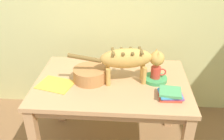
{
  "coord_description": "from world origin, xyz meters",
  "views": [
    {
      "loc": [
        0.24,
        -0.47,
        1.77
      ],
      "look_at": [
        0.12,
        1.25,
        0.83
      ],
      "focal_mm": 39.97,
      "sensor_mm": 36.0,
      "label": 1
    }
  ],
  "objects_px": {
    "saucer_bowl": "(155,79)",
    "magazine": "(56,84)",
    "cat": "(130,59)",
    "wicker_basket": "(90,74)",
    "dining_table": "(112,90)",
    "book_stack": "(170,94)",
    "coffee_mug": "(156,72)"
  },
  "relations": [
    {
      "from": "cat",
      "to": "coffee_mug",
      "type": "xyz_separation_m",
      "value": [
        0.22,
        0.03,
        -0.13
      ]
    },
    {
      "from": "book_stack",
      "to": "wicker_basket",
      "type": "relative_size",
      "value": 0.67
    },
    {
      "from": "saucer_bowl",
      "to": "wicker_basket",
      "type": "relative_size",
      "value": 0.71
    },
    {
      "from": "dining_table",
      "to": "saucer_bowl",
      "type": "relative_size",
      "value": 6.4
    },
    {
      "from": "cat",
      "to": "magazine",
      "type": "bearing_deg",
      "value": -90.34
    },
    {
      "from": "cat",
      "to": "wicker_basket",
      "type": "bearing_deg",
      "value": -99.41
    },
    {
      "from": "cat",
      "to": "saucer_bowl",
      "type": "distance_m",
      "value": 0.28
    },
    {
      "from": "wicker_basket",
      "to": "dining_table",
      "type": "bearing_deg",
      "value": 0.11
    },
    {
      "from": "coffee_mug",
      "to": "book_stack",
      "type": "xyz_separation_m",
      "value": [
        0.08,
        -0.23,
        -0.04
      ]
    },
    {
      "from": "wicker_basket",
      "to": "book_stack",
      "type": "bearing_deg",
      "value": -18.3
    },
    {
      "from": "coffee_mug",
      "to": "wicker_basket",
      "type": "height_order",
      "value": "coffee_mug"
    },
    {
      "from": "magazine",
      "to": "wicker_basket",
      "type": "relative_size",
      "value": 0.99
    },
    {
      "from": "dining_table",
      "to": "coffee_mug",
      "type": "bearing_deg",
      "value": 5.17
    },
    {
      "from": "dining_table",
      "to": "wicker_basket",
      "type": "height_order",
      "value": "wicker_basket"
    },
    {
      "from": "cat",
      "to": "coffee_mug",
      "type": "bearing_deg",
      "value": 89.83
    },
    {
      "from": "saucer_bowl",
      "to": "magazine",
      "type": "xyz_separation_m",
      "value": [
        -0.78,
        -0.12,
        -0.01
      ]
    },
    {
      "from": "saucer_bowl",
      "to": "book_stack",
      "type": "height_order",
      "value": "book_stack"
    },
    {
      "from": "saucer_bowl",
      "to": "magazine",
      "type": "bearing_deg",
      "value": -171.14
    },
    {
      "from": "dining_table",
      "to": "wicker_basket",
      "type": "relative_size",
      "value": 4.57
    },
    {
      "from": "magazine",
      "to": "saucer_bowl",
      "type": "bearing_deg",
      "value": 24.61
    },
    {
      "from": "cat",
      "to": "book_stack",
      "type": "height_order",
      "value": "cat"
    },
    {
      "from": "cat",
      "to": "magazine",
      "type": "height_order",
      "value": "cat"
    },
    {
      "from": "dining_table",
      "to": "saucer_bowl",
      "type": "height_order",
      "value": "saucer_bowl"
    },
    {
      "from": "book_stack",
      "to": "wicker_basket",
      "type": "distance_m",
      "value": 0.64
    },
    {
      "from": "wicker_basket",
      "to": "magazine",
      "type": "bearing_deg",
      "value": -161.03
    },
    {
      "from": "wicker_basket",
      "to": "saucer_bowl",
      "type": "bearing_deg",
      "value": 3.52
    },
    {
      "from": "cat",
      "to": "wicker_basket",
      "type": "xyz_separation_m",
      "value": [
        -0.31,
        0.0,
        -0.15
      ]
    },
    {
      "from": "cat",
      "to": "wicker_basket",
      "type": "height_order",
      "value": "cat"
    },
    {
      "from": "cat",
      "to": "book_stack",
      "type": "bearing_deg",
      "value": 47.1
    },
    {
      "from": "saucer_bowl",
      "to": "book_stack",
      "type": "xyz_separation_m",
      "value": [
        0.09,
        -0.23,
        0.02
      ]
    },
    {
      "from": "magazine",
      "to": "book_stack",
      "type": "distance_m",
      "value": 0.88
    },
    {
      "from": "wicker_basket",
      "to": "coffee_mug",
      "type": "bearing_deg",
      "value": 3.49
    }
  ]
}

